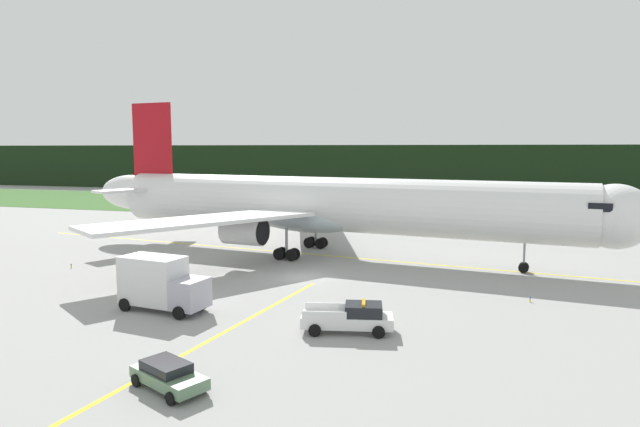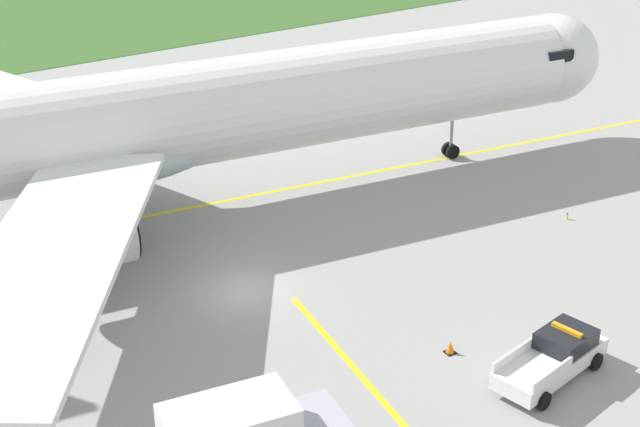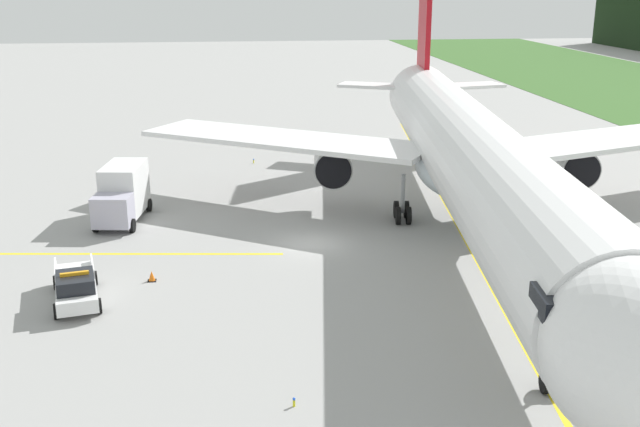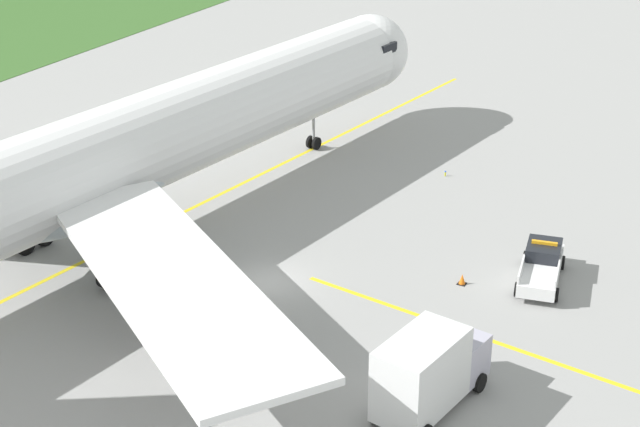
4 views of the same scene
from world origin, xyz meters
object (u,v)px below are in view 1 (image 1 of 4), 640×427
ops_pickup_truck (351,318)px  catering_truck (161,283)px  staff_car (168,375)px  airliner (327,205)px  apron_cone (328,308)px

ops_pickup_truck → catering_truck: bearing=177.1°
catering_truck → staff_car: size_ratio=1.47×
airliner → catering_truck: 22.97m
airliner → apron_cone: bearing=-74.0°
catering_truck → airliner: bearing=75.4°
apron_cone → staff_car: bearing=-105.8°
staff_car → apron_cone: bearing=74.2°
catering_truck → staff_car: 13.19m
staff_car → apron_cone: size_ratio=7.62×
ops_pickup_truck → staff_car: ops_pickup_truck is taller
ops_pickup_truck → apron_cone: (-2.45, 3.52, -0.62)m
ops_pickup_truck → apron_cone: ops_pickup_truck is taller
apron_cone → catering_truck: bearing=-165.8°
airliner → ops_pickup_truck: bearing=-70.7°
airliner → ops_pickup_truck: size_ratio=10.22×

